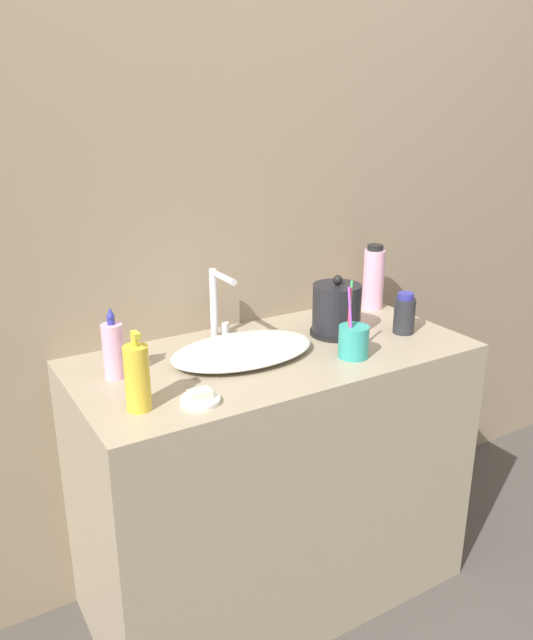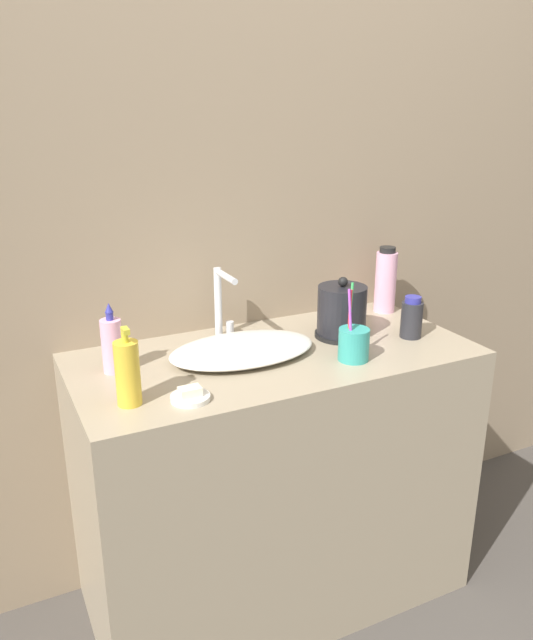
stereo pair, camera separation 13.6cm
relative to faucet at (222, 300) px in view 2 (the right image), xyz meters
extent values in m
cube|color=gray|center=(0.08, 0.11, 0.38)|extent=(6.00, 0.04, 2.60)
cube|color=gray|center=(0.08, -0.17, -0.52)|extent=(1.10, 0.52, 0.80)
ellipsoid|color=silver|center=(0.00, -0.16, -0.09)|extent=(0.41, 0.25, 0.04)
cylinder|color=silver|center=(0.00, 0.02, -0.01)|extent=(0.02, 0.02, 0.21)
cylinder|color=silver|center=(0.00, -0.05, 0.08)|extent=(0.02, 0.13, 0.02)
cylinder|color=silver|center=(0.03, 0.02, -0.09)|extent=(0.02, 0.02, 0.04)
cylinder|color=black|center=(0.32, -0.14, -0.11)|extent=(0.15, 0.15, 0.01)
cylinder|color=black|center=(0.32, -0.14, -0.04)|extent=(0.14, 0.14, 0.15)
sphere|color=black|center=(0.32, -0.14, 0.05)|extent=(0.03, 0.03, 0.03)
cylinder|color=teal|center=(0.25, -0.31, -0.07)|extent=(0.08, 0.08, 0.09)
cylinder|color=#B24CCC|center=(0.24, -0.31, 0.00)|extent=(0.01, 0.03, 0.16)
cylinder|color=green|center=(0.24, -0.30, 0.01)|extent=(0.02, 0.02, 0.17)
cylinder|color=#E5333F|center=(0.24, -0.30, 0.00)|extent=(0.01, 0.02, 0.16)
cylinder|color=gold|center=(-0.35, -0.30, -0.04)|extent=(0.06, 0.06, 0.15)
cylinder|color=gold|center=(-0.35, -0.30, 0.05)|extent=(0.02, 0.02, 0.02)
cube|color=gold|center=(-0.35, -0.31, 0.07)|extent=(0.01, 0.03, 0.01)
cylinder|color=#EAA8C6|center=(0.57, -0.01, -0.02)|extent=(0.07, 0.07, 0.20)
cylinder|color=black|center=(0.57, -0.01, 0.09)|extent=(0.05, 0.05, 0.02)
cylinder|color=#EAA8C6|center=(-0.34, -0.10, -0.05)|extent=(0.05, 0.05, 0.14)
cylinder|color=#333399|center=(-0.34, -0.10, 0.03)|extent=(0.02, 0.02, 0.02)
cone|color=#333399|center=(-0.34, -0.10, 0.06)|extent=(0.02, 0.02, 0.02)
cylinder|color=#28282D|center=(0.50, -0.24, -0.06)|extent=(0.06, 0.06, 0.11)
cylinder|color=#333399|center=(0.50, -0.24, 0.00)|extent=(0.05, 0.05, 0.02)
cylinder|color=silver|center=(-0.22, -0.34, -0.11)|extent=(0.09, 0.09, 0.01)
cube|color=#EFE5C6|center=(-0.22, -0.34, -0.09)|extent=(0.05, 0.04, 0.02)
camera|label=1|loc=(-0.75, -1.52, 0.53)|focal=35.00mm
camera|label=2|loc=(-0.63, -1.59, 0.53)|focal=35.00mm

